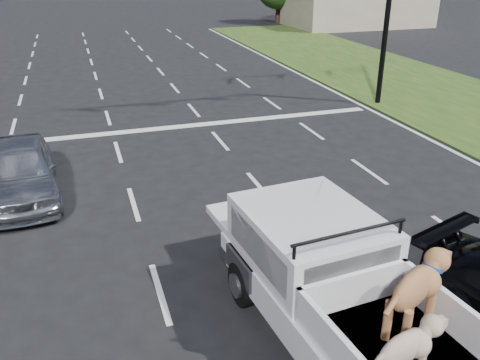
{
  "coord_description": "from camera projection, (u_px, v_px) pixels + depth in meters",
  "views": [
    {
      "loc": [
        -2.77,
        -8.12,
        5.98
      ],
      "look_at": [
        0.53,
        2.0,
        1.22
      ],
      "focal_mm": 38.0,
      "sensor_mm": 36.0,
      "label": 1
    }
  ],
  "objects": [
    {
      "name": "road_markings",
      "position": [
        179.0,
        161.0,
        15.97
      ],
      "size": [
        17.75,
        60.0,
        0.01
      ],
      "color": "silver",
      "rests_on": "ground"
    },
    {
      "name": "silver_sedan",
      "position": [
        21.0,
        171.0,
        13.36
      ],
      "size": [
        2.12,
        4.54,
        1.5
      ],
      "primitive_type": "imported",
      "rotation": [
        0.0,
        0.0,
        0.08
      ],
      "color": "#A2A4A9",
      "rests_on": "ground"
    },
    {
      "name": "ground",
      "position": [
        246.0,
        277.0,
        10.27
      ],
      "size": [
        160.0,
        160.0,
        0.0
      ],
      "primitive_type": "plane",
      "color": "black",
      "rests_on": "ground"
    },
    {
      "name": "pickup_truck",
      "position": [
        345.0,
        297.0,
        7.98
      ],
      "size": [
        2.67,
        6.1,
        2.22
      ],
      "rotation": [
        0.0,
        0.0,
        0.09
      ],
      "color": "black",
      "rests_on": "ground"
    },
    {
      "name": "building_right",
      "position": [
        357.0,
        5.0,
        45.28
      ],
      "size": [
        12.0,
        7.0,
        3.6
      ],
      "primitive_type": "cube",
      "color": "tan",
      "rests_on": "ground"
    }
  ]
}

